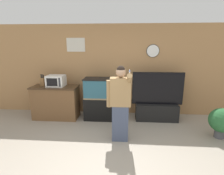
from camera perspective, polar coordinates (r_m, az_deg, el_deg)
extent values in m
plane|color=gray|center=(3.30, -2.70, -24.36)|extent=(18.00, 18.00, 0.00)
cube|color=#A87A4C|center=(5.14, 0.43, 5.61)|extent=(10.00, 0.06, 2.60)
cube|color=beige|center=(5.22, -11.74, 13.49)|extent=(0.53, 0.02, 0.38)
cylinder|color=white|center=(5.09, 13.22, 11.55)|extent=(0.33, 0.03, 0.33)
cylinder|color=black|center=(5.09, 13.21, 11.55)|extent=(0.36, 0.01, 0.36)
cube|color=brown|center=(5.17, -17.83, -4.80)|extent=(1.22, 0.52, 0.89)
cube|color=#3D2A19|center=(5.04, -18.22, 0.19)|extent=(1.26, 0.56, 0.03)
cube|color=white|center=(5.02, -17.79, 2.12)|extent=(0.46, 0.38, 0.30)
cube|color=black|center=(4.86, -19.03, 1.64)|extent=(0.29, 0.01, 0.21)
cube|color=#2D2D33|center=(4.79, -16.78, 1.63)|extent=(0.05, 0.01, 0.24)
cube|color=brown|center=(5.18, -21.69, 1.70)|extent=(0.11, 0.12, 0.22)
cylinder|color=black|center=(5.17, -22.21, 3.46)|extent=(0.02, 0.02, 0.10)
cylinder|color=black|center=(5.16, -21.81, 3.40)|extent=(0.02, 0.02, 0.09)
cylinder|color=black|center=(5.14, -21.42, 3.37)|extent=(0.02, 0.02, 0.08)
cylinder|color=black|center=(5.22, -21.98, 3.53)|extent=(0.02, 0.02, 0.09)
cylinder|color=black|center=(5.20, -21.60, 3.52)|extent=(0.02, 0.02, 0.09)
cube|color=black|center=(4.93, -3.74, -6.71)|extent=(0.88, 0.48, 0.62)
cube|color=#937F5B|center=(4.83, -3.80, -3.07)|extent=(0.86, 0.46, 0.04)
cube|color=#285B70|center=(4.76, -3.85, -0.19)|extent=(0.85, 0.46, 0.52)
cube|color=black|center=(4.70, -3.90, 2.84)|extent=(0.88, 0.48, 0.03)
cube|color=black|center=(5.02, 14.29, -7.69)|extent=(1.13, 0.40, 0.46)
cube|color=black|center=(4.82, 14.75, -0.39)|extent=(1.33, 0.05, 0.86)
cube|color=black|center=(4.85, 14.69, -0.30)|extent=(1.36, 0.01, 0.89)
cube|color=#424C66|center=(3.84, 2.69, -11.48)|extent=(0.34, 0.19, 0.79)
cube|color=#A37F51|center=(3.60, 2.81, -1.46)|extent=(0.43, 0.21, 0.60)
sphere|color=tan|center=(3.51, 2.89, 4.95)|extent=(0.20, 0.20, 0.20)
sphere|color=black|center=(3.51, 2.90, 5.83)|extent=(0.16, 0.16, 0.16)
cylinder|color=#A37F51|center=(3.62, -0.93, -2.01)|extent=(0.11, 0.11, 0.57)
cylinder|color=#A37F51|center=(3.41, 5.72, 2.77)|extent=(0.10, 0.31, 0.26)
cylinder|color=white|center=(3.37, 5.76, 4.34)|extent=(0.02, 0.06, 0.11)
cylinder|color=#2856B2|center=(3.34, 5.80, 5.29)|extent=(0.02, 0.03, 0.05)
cylinder|color=#4C4C51|center=(4.72, 31.64, -12.67)|extent=(0.21, 0.21, 0.19)
sphere|color=#286033|center=(4.60, 32.15, -9.04)|extent=(0.53, 0.53, 0.53)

